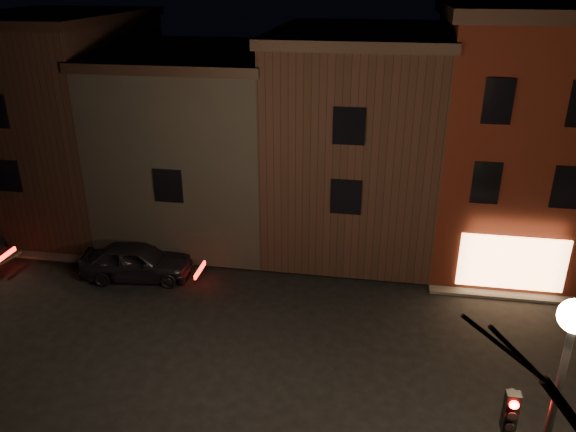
{
  "coord_description": "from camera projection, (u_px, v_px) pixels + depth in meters",
  "views": [
    {
      "loc": [
        2.71,
        -14.85,
        11.72
      ],
      "look_at": [
        -0.6,
        4.42,
        3.2
      ],
      "focal_mm": 35.0,
      "sensor_mm": 36.0,
      "label": 1
    }
  ],
  "objects": [
    {
      "name": "row_building_c",
      "position": [
        64.0,
        117.0,
        27.99
      ],
      "size": [
        7.3,
        10.3,
        9.9
      ],
      "color": "black",
      "rests_on": "ground"
    },
    {
      "name": "street_lamp_near",
      "position": [
        563.0,
        369.0,
        10.06
      ],
      "size": [
        0.6,
        0.6,
        6.48
      ],
      "color": "black",
      "rests_on": "sidewalk_near_right"
    },
    {
      "name": "row_building_b",
      "position": [
        205.0,
        138.0,
        27.17
      ],
      "size": [
        7.8,
        10.3,
        8.4
      ],
      "color": "black",
      "rests_on": "ground"
    },
    {
      "name": "corner_building",
      "position": [
        509.0,
        135.0,
        23.68
      ],
      "size": [
        6.5,
        8.5,
        10.5
      ],
      "color": "#45150C",
      "rests_on": "ground"
    },
    {
      "name": "sidewalk_far_left",
      "position": [
        55.0,
        152.0,
        39.67
      ],
      "size": [
        30.0,
        30.0,
        0.12
      ],
      "primitive_type": "cube",
      "color": "#2D2B28",
      "rests_on": "ground"
    },
    {
      "name": "row_building_a",
      "position": [
        355.0,
        135.0,
        25.84
      ],
      "size": [
        7.3,
        10.3,
        9.4
      ],
      "color": "black",
      "rests_on": "ground"
    },
    {
      "name": "ground",
      "position": [
        283.0,
        359.0,
        18.52
      ],
      "size": [
        120.0,
        120.0,
        0.0
      ],
      "primitive_type": "plane",
      "color": "black",
      "rests_on": "ground"
    },
    {
      "name": "parked_car_a",
      "position": [
        137.0,
        261.0,
        23.14
      ],
      "size": [
        4.72,
        2.37,
        1.54
      ],
      "primitive_type": "imported",
      "rotation": [
        0.0,
        0.0,
        1.7
      ],
      "color": "black",
      "rests_on": "ground"
    }
  ]
}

